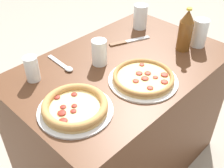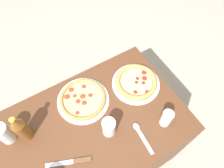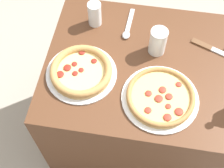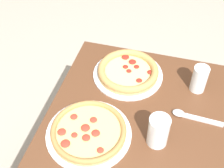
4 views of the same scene
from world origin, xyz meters
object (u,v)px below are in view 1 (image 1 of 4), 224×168
object	(u,v)px
pizza_veggie	(143,78)
knife	(128,41)
glass_mango_juice	(32,70)
pizza_pepperoni	(75,107)
glass_cola	(99,53)
glass_lemonade	(200,34)
glass_red_wine	(140,17)
beer_bottle	(186,31)
spoon	(64,66)

from	to	relation	value
pizza_veggie	knife	size ratio (longest dim) A/B	1.37
glass_mango_juice	pizza_pepperoni	bearing A→B (deg)	89.36
pizza_pepperoni	glass_mango_juice	distance (m)	0.29
glass_mango_juice	glass_cola	bearing A→B (deg)	158.47
pizza_veggie	glass_cola	xyz separation A→B (m)	(0.04, -0.24, 0.04)
glass_lemonade	glass_red_wine	distance (m)	0.35
beer_bottle	knife	world-z (taller)	beer_bottle
pizza_pepperoni	beer_bottle	size ratio (longest dim) A/B	1.32
glass_lemonade	glass_red_wine	world-z (taller)	glass_lemonade
glass_cola	glass_mango_juice	size ratio (longest dim) A/B	1.07
pizza_veggie	glass_mango_juice	bearing A→B (deg)	-47.20
spoon	pizza_pepperoni	bearing A→B (deg)	59.81
pizza_pepperoni	glass_cola	distance (m)	0.34
knife	beer_bottle	bearing A→B (deg)	119.22
pizza_veggie	beer_bottle	size ratio (longest dim) A/B	1.37
glass_mango_juice	knife	distance (m)	0.55
beer_bottle	spoon	distance (m)	0.62
glass_lemonade	pizza_pepperoni	bearing A→B (deg)	-5.26
glass_cola	knife	bearing A→B (deg)	-170.65
knife	pizza_pepperoni	bearing A→B (deg)	21.46
glass_mango_juice	beer_bottle	bearing A→B (deg)	154.46
glass_cola	glass_lemonade	xyz separation A→B (m)	(-0.48, 0.24, 0.01)
spoon	glass_mango_juice	bearing A→B (deg)	-6.86
glass_cola	glass_mango_juice	bearing A→B (deg)	-21.53
pizza_pepperoni	spoon	xyz separation A→B (m)	(-0.16, -0.27, -0.01)
glass_cola	beer_bottle	size ratio (longest dim) A/B	0.55
glass_lemonade	beer_bottle	bearing A→B (deg)	-20.83
glass_lemonade	spoon	world-z (taller)	glass_lemonade
glass_cola	glass_red_wine	xyz separation A→B (m)	(-0.42, -0.10, 0.01)
glass_lemonade	spoon	distance (m)	0.71
pizza_veggie	glass_cola	size ratio (longest dim) A/B	2.49
glass_lemonade	glass_cola	bearing A→B (deg)	-27.05
pizza_veggie	glass_cola	world-z (taller)	glass_cola
glass_lemonade	glass_mango_juice	xyz separation A→B (m)	(0.77, -0.36, -0.02)
glass_red_wine	knife	size ratio (longest dim) A/B	0.61
pizza_pepperoni	glass_lemonade	size ratio (longest dim) A/B	2.04
pizza_veggie	knife	world-z (taller)	pizza_veggie
glass_red_wine	spoon	size ratio (longest dim) A/B	0.72
pizza_veggie	beer_bottle	bearing A→B (deg)	-175.41
glass_red_wine	pizza_veggie	bearing A→B (deg)	41.54
glass_lemonade	knife	distance (m)	0.37
pizza_veggie	glass_red_wine	bearing A→B (deg)	-138.46
pizza_pepperoni	spoon	distance (m)	0.31
pizza_pepperoni	glass_mango_juice	world-z (taller)	glass_mango_juice
pizza_veggie	glass_mango_juice	world-z (taller)	glass_mango_juice
knife	spoon	xyz separation A→B (m)	(0.39, -0.06, 0.00)
spoon	beer_bottle	bearing A→B (deg)	149.80
pizza_pepperoni	knife	bearing A→B (deg)	-158.54
knife	spoon	size ratio (longest dim) A/B	1.18
glass_cola	beer_bottle	distance (m)	0.44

